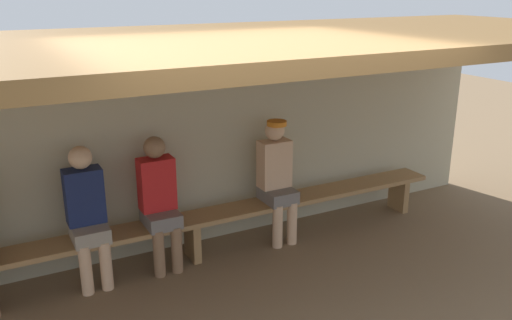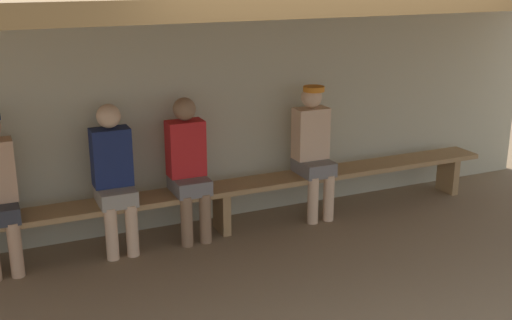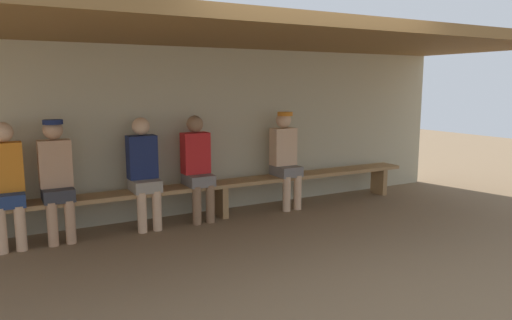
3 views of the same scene
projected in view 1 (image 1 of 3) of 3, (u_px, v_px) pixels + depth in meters
back_wall at (174, 146)px, 5.66m from camera, size 8.00×0.20×2.20m
dugout_roof at (223, 44)px, 4.21m from camera, size 8.00×2.80×0.12m
bench at (192, 224)px, 5.50m from camera, size 6.00×0.36×0.46m
player_in_blue at (277, 175)px, 5.83m from camera, size 0.34×0.42×1.34m
player_with_sunglasses at (159, 198)px, 5.26m from camera, size 0.34×0.42×1.34m
player_in_white at (87, 211)px, 4.95m from camera, size 0.34×0.42×1.34m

